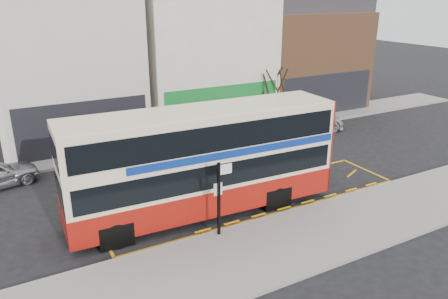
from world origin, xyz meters
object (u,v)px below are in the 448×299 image
street_tree_right (274,76)px  bus_stop_post (220,192)px  car_white (305,119)px  double_decker_bus (204,160)px  car_grey (170,138)px

street_tree_right → bus_stop_post: bearing=-132.3°
bus_stop_post → car_white: bus_stop_post is taller
bus_stop_post → street_tree_right: size_ratio=0.56×
double_decker_bus → bus_stop_post: size_ratio=3.89×
double_decker_bus → car_white: 13.52m
double_decker_bus → car_grey: size_ratio=2.45×
bus_stop_post → car_white: (11.67, 9.41, -1.16)m
bus_stop_post → street_tree_right: (10.24, 11.24, 1.66)m
car_grey → double_decker_bus: bearing=167.2°
car_grey → street_tree_right: bearing=-83.5°
car_white → street_tree_right: size_ratio=1.00×
double_decker_bus → car_white: bearing=35.1°
car_white → double_decker_bus: bearing=138.7°
car_white → bus_stop_post: bearing=144.8°
car_grey → street_tree_right: 8.73m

